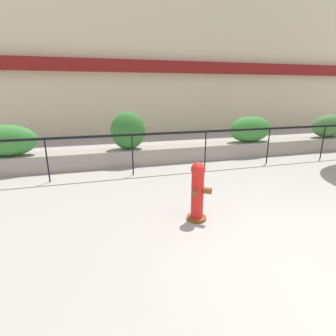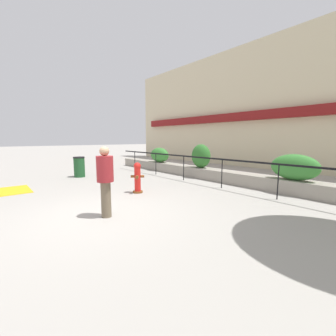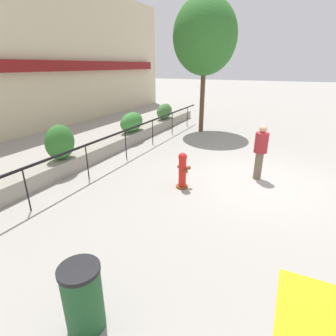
# 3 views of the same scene
# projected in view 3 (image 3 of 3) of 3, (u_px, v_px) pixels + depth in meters

# --- Properties ---
(ground_plane) EXTENTS (120.00, 120.00, 0.00)m
(ground_plane) POSITION_uv_depth(u_px,v_px,m) (258.00, 181.00, 8.22)
(ground_plane) COLOR #9E9991
(planter_wall_low) EXTENTS (18.00, 0.70, 0.50)m
(planter_wall_low) POSITION_uv_depth(u_px,v_px,m) (103.00, 149.00, 10.50)
(planter_wall_low) COLOR gray
(planter_wall_low) RESTS_ON ground
(fence_railing_segment) EXTENTS (15.00, 0.05, 1.15)m
(fence_railing_segment) POSITION_uv_depth(u_px,v_px,m) (125.00, 133.00, 9.79)
(fence_railing_segment) COLOR black
(fence_railing_segment) RESTS_ON ground
(hedge_bush_1) EXTENTS (1.06, 0.68, 1.14)m
(hedge_bush_1) POSITION_uv_depth(u_px,v_px,m) (60.00, 142.00, 8.44)
(hedge_bush_1) COLOR #2D6B28
(hedge_bush_1) RESTS_ON planter_wall_low
(hedge_bush_2) EXTENTS (1.60, 0.66, 0.89)m
(hedge_bush_2) POSITION_uv_depth(u_px,v_px,m) (132.00, 122.00, 12.08)
(hedge_bush_2) COLOR #387F33
(hedge_bush_2) RESTS_ON planter_wall_low
(hedge_bush_3) EXTENTS (1.54, 0.60, 0.86)m
(hedge_bush_3) POSITION_uv_depth(u_px,v_px,m) (165.00, 111.00, 15.00)
(hedge_bush_3) COLOR #427538
(hedge_bush_3) RESTS_ON planter_wall_low
(fire_hydrant) EXTENTS (0.49, 0.49, 1.08)m
(fire_hydrant) POSITION_uv_depth(u_px,v_px,m) (183.00, 170.00, 7.60)
(fire_hydrant) COLOR brown
(fire_hydrant) RESTS_ON ground
(street_tree) EXTENTS (3.44, 3.09, 6.49)m
(street_tree) POSITION_uv_depth(u_px,v_px,m) (205.00, 37.00, 12.73)
(street_tree) COLOR brown
(street_tree) RESTS_ON ground
(pedestrian) EXTENTS (0.55, 0.55, 1.73)m
(pedestrian) POSITION_uv_depth(u_px,v_px,m) (261.00, 149.00, 8.06)
(pedestrian) COLOR brown
(pedestrian) RESTS_ON ground
(trash_bin) EXTENTS (0.55, 0.55, 1.01)m
(trash_bin) POSITION_uv_depth(u_px,v_px,m) (83.00, 298.00, 3.48)
(trash_bin) COLOR #1E5128
(trash_bin) RESTS_ON ground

